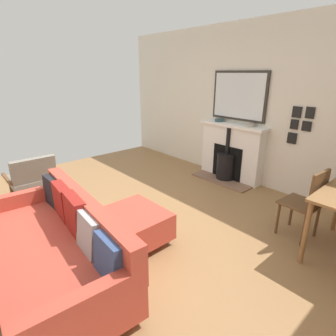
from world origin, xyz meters
TOP-DOWN VIEW (x-y plane):
  - ground_plane at (0.00, 0.00)m, footprint 5.66×6.07m
  - wall_left at (-2.83, 0.00)m, footprint 0.12×6.07m
  - fireplace at (-2.62, -0.07)m, footprint 0.55×1.29m
  - mirror_over_mantel at (-2.74, -0.07)m, footprint 0.04×1.07m
  - mantel_bowl_near at (-2.65, -0.39)m, footprint 0.16×0.16m
  - mantel_bowl_far at (-2.65, 0.27)m, footprint 0.14×0.14m
  - sofa at (0.73, 0.37)m, footprint 1.07×2.11m
  - ottoman at (-0.16, 0.42)m, footprint 0.61×0.73m
  - armchair_accent at (0.41, -1.44)m, footprint 0.69×0.60m
  - dining_chair_near_fireplace at (-1.69, 1.69)m, footprint 0.43×0.43m
  - photo_gallery_row at (-2.75, 1.02)m, footprint 0.02×0.33m

SIDE VIEW (x-z plane):
  - ground_plane at x=0.00m, z-range -0.01..0.00m
  - ottoman at x=-0.16m, z-range 0.04..0.44m
  - sofa at x=0.73m, z-range -0.06..0.73m
  - armchair_accent at x=0.41m, z-range 0.05..0.80m
  - fireplace at x=-2.62m, z-range -0.06..0.98m
  - dining_chair_near_fireplace at x=-1.69m, z-range 0.07..0.96m
  - mantel_bowl_near at x=-2.65m, z-range 1.04..1.08m
  - mantel_bowl_far at x=-2.65m, z-range 1.04..1.09m
  - photo_gallery_row at x=-2.75m, z-range 0.89..1.47m
  - wall_left at x=-2.83m, z-range 0.00..2.70m
  - mirror_over_mantel at x=-2.74m, z-range 1.09..1.93m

